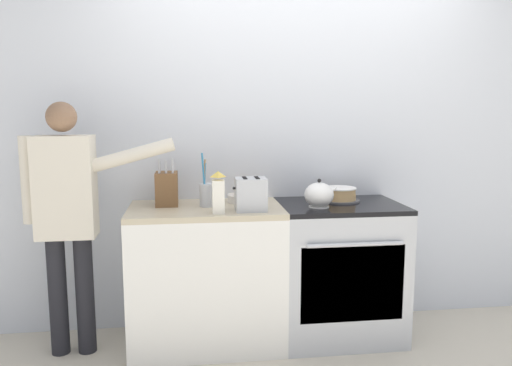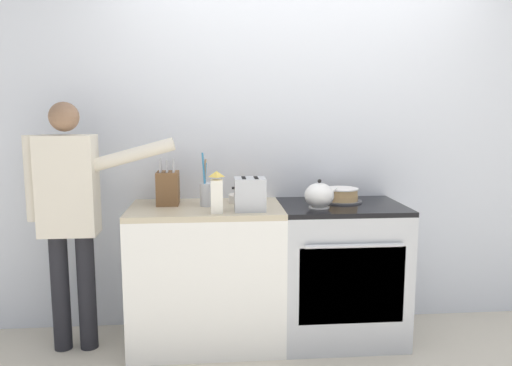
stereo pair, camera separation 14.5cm
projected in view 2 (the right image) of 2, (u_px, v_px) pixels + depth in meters
The scene contains 12 objects.
ground_plane at pixel (312, 359), 3.03m from camera, with size 16.00×16.00×0.00m, color beige.
wall_back at pixel (298, 139), 3.44m from camera, with size 8.00×0.04×2.60m.
counter_cabinet at pixel (207, 275), 3.20m from camera, with size 0.96×0.59×0.89m.
stove_range at pixel (340, 271), 3.27m from camera, with size 0.78×0.62×0.89m.
layer_cake at pixel (342, 195), 3.29m from camera, with size 0.27×0.27×0.09m.
tea_kettle at pixel (320, 195), 3.08m from camera, with size 0.22×0.18×0.18m.
knife_block at pixel (168, 188), 3.19m from camera, with size 0.14×0.17×0.30m.
utensil_crock at pixel (207, 193), 3.14m from camera, with size 0.09×0.09×0.34m.
fruit_bowl at pixel (244, 195), 3.27m from camera, with size 0.20×0.20×0.12m.
toaster at pixel (250, 194), 2.99m from camera, with size 0.20×0.15×0.20m.
milk_carton at pixel (217, 193), 2.92m from camera, with size 0.07×0.07×0.25m.
person_baker at pixel (70, 206), 3.03m from camera, with size 0.90×0.20×1.54m.
Camera 2 is at (-0.58, -2.80, 1.50)m, focal length 35.00 mm.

